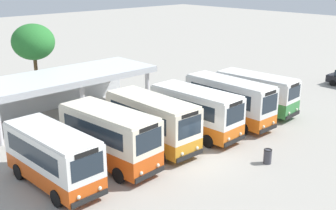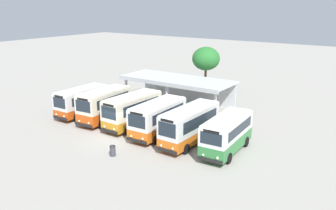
# 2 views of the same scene
# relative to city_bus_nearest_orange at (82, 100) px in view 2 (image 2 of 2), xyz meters

# --- Properties ---
(ground_plane) EXTENTS (180.00, 180.00, 0.00)m
(ground_plane) POSITION_rel_city_bus_nearest_orange_xyz_m (7.66, -3.23, -1.72)
(ground_plane) COLOR #A39E93
(city_bus_nearest_orange) EXTENTS (2.47, 6.60, 3.10)m
(city_bus_nearest_orange) POSITION_rel_city_bus_nearest_orange_xyz_m (0.00, 0.00, 0.00)
(city_bus_nearest_orange) COLOR black
(city_bus_nearest_orange) RESTS_ON ground
(city_bus_second_in_row) EXTENTS (2.80, 6.69, 3.41)m
(city_bus_second_in_row) POSITION_rel_city_bus_nearest_orange_xyz_m (3.57, -0.09, 0.16)
(city_bus_second_in_row) COLOR black
(city_bus_second_in_row) RESTS_ON ground
(city_bus_middle_cream) EXTENTS (2.48, 6.95, 3.32)m
(city_bus_middle_cream) POSITION_rel_city_bus_nearest_orange_xyz_m (7.15, 0.27, 0.11)
(city_bus_middle_cream) COLOR black
(city_bus_middle_cream) RESTS_ON ground
(city_bus_fourth_amber) EXTENTS (2.59, 6.81, 3.25)m
(city_bus_fourth_amber) POSITION_rel_city_bus_nearest_orange_xyz_m (10.72, -0.22, 0.08)
(city_bus_fourth_amber) COLOR black
(city_bus_fourth_amber) RESTS_ON ground
(city_bus_fifth_blue) EXTENTS (2.29, 7.18, 3.34)m
(city_bus_fifth_blue) POSITION_rel_city_bus_nearest_orange_xyz_m (14.29, -0.28, 0.12)
(city_bus_fifth_blue) COLOR black
(city_bus_fifth_blue) RESTS_ON ground
(city_bus_far_end_green) EXTENTS (2.63, 6.74, 3.10)m
(city_bus_far_end_green) POSITION_rel_city_bus_nearest_orange_xyz_m (17.87, -0.16, 0.00)
(city_bus_far_end_green) COLOR black
(city_bus_far_end_green) RESTS_ON ground
(terminal_canopy) EXTENTS (14.02, 5.38, 3.40)m
(terminal_canopy) POSITION_rel_city_bus_nearest_orange_xyz_m (6.46, 10.13, 0.91)
(terminal_canopy) COLOR silver
(terminal_canopy) RESTS_ON ground
(waiting_chair_end_by_column) EXTENTS (0.45, 0.45, 0.86)m
(waiting_chair_end_by_column) POSITION_rel_city_bus_nearest_orange_xyz_m (6.12, 8.80, -1.20)
(waiting_chair_end_by_column) COLOR slate
(waiting_chair_end_by_column) RESTS_ON ground
(waiting_chair_second_from_end) EXTENTS (0.45, 0.45, 0.86)m
(waiting_chair_second_from_end) POSITION_rel_city_bus_nearest_orange_xyz_m (6.73, 8.82, -1.20)
(waiting_chair_second_from_end) COLOR slate
(waiting_chair_second_from_end) RESTS_ON ground
(waiting_chair_middle_seat) EXTENTS (0.45, 0.45, 0.86)m
(waiting_chair_middle_seat) POSITION_rel_city_bus_nearest_orange_xyz_m (7.33, 8.81, -1.20)
(waiting_chair_middle_seat) COLOR slate
(waiting_chair_middle_seat) RESTS_ON ground
(waiting_chair_fourth_seat) EXTENTS (0.45, 0.45, 0.86)m
(waiting_chair_fourth_seat) POSITION_rel_city_bus_nearest_orange_xyz_m (7.93, 8.93, -1.20)
(waiting_chair_fourth_seat) COLOR slate
(waiting_chair_fourth_seat) RESTS_ON ground
(roadside_tree_behind_canopy) EXTENTS (3.69, 3.69, 6.65)m
(roadside_tree_behind_canopy) POSITION_rel_city_bus_nearest_orange_xyz_m (7.00, 15.67, 3.33)
(roadside_tree_behind_canopy) COLOR brown
(roadside_tree_behind_canopy) RESTS_ON ground
(litter_bin_apron) EXTENTS (0.49, 0.49, 0.90)m
(litter_bin_apron) POSITION_rel_city_bus_nearest_orange_xyz_m (10.51, -6.27, -1.26)
(litter_bin_apron) COLOR #3F3F47
(litter_bin_apron) RESTS_ON ground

